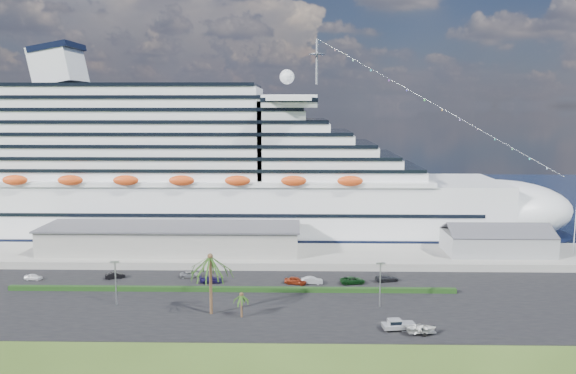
{
  "coord_description": "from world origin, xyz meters",
  "views": [
    {
      "loc": [
        5.32,
        -89.81,
        36.14
      ],
      "look_at": [
        2.94,
        30.0,
        18.86
      ],
      "focal_mm": 35.0,
      "sensor_mm": 36.0,
      "label": 1
    }
  ],
  "objects_px": {
    "cruise_ship": "(202,177)",
    "pickup_truck": "(398,324)",
    "boat_trailer": "(421,328)",
    "parked_car_3": "(211,279)"
  },
  "relations": [
    {
      "from": "cruise_ship",
      "to": "pickup_truck",
      "type": "height_order",
      "value": "cruise_ship"
    },
    {
      "from": "cruise_ship",
      "to": "pickup_truck",
      "type": "xyz_separation_m",
      "value": [
        42.96,
        -66.75,
        -15.57
      ]
    },
    {
      "from": "pickup_truck",
      "to": "parked_car_3",
      "type": "bearing_deg",
      "value": 144.74
    },
    {
      "from": "cruise_ship",
      "to": "pickup_truck",
      "type": "relative_size",
      "value": 35.5
    },
    {
      "from": "parked_car_3",
      "to": "boat_trailer",
      "type": "height_order",
      "value": "boat_trailer"
    },
    {
      "from": "parked_car_3",
      "to": "pickup_truck",
      "type": "height_order",
      "value": "pickup_truck"
    },
    {
      "from": "parked_car_3",
      "to": "pickup_truck",
      "type": "relative_size",
      "value": 0.88
    },
    {
      "from": "cruise_ship",
      "to": "boat_trailer",
      "type": "distance_m",
      "value": 84.13
    },
    {
      "from": "pickup_truck",
      "to": "boat_trailer",
      "type": "relative_size",
      "value": 0.95
    },
    {
      "from": "parked_car_3",
      "to": "boat_trailer",
      "type": "relative_size",
      "value": 0.84
    }
  ]
}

